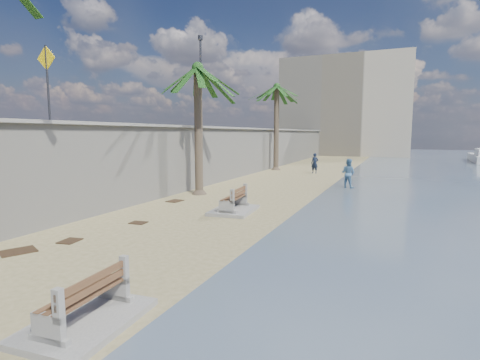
% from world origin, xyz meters
% --- Properties ---
extents(ground_plane, '(140.00, 140.00, 0.00)m').
position_xyz_m(ground_plane, '(0.00, 0.00, 0.00)').
color(ground_plane, '#9A8B5E').
extents(seawall, '(0.45, 70.00, 3.50)m').
position_xyz_m(seawall, '(-5.20, 20.00, 1.75)').
color(seawall, gray).
rests_on(seawall, ground_plane).
extents(wall_cap, '(0.80, 70.00, 0.12)m').
position_xyz_m(wall_cap, '(-5.20, 20.00, 3.55)').
color(wall_cap, gray).
rests_on(wall_cap, seawall).
extents(end_building, '(18.00, 12.00, 14.00)m').
position_xyz_m(end_building, '(-2.00, 52.00, 7.00)').
color(end_building, '#B7AA93').
rests_on(end_building, ground_plane).
extents(bench_near, '(1.57, 2.19, 0.88)m').
position_xyz_m(bench_near, '(1.04, -3.13, 0.38)').
color(bench_near, gray).
rests_on(bench_near, ground_plane).
extents(bench_far, '(1.76, 2.43, 0.96)m').
position_xyz_m(bench_far, '(-0.40, 6.12, 0.42)').
color(bench_far, gray).
rests_on(bench_far, ground_plane).
extents(palm_mid, '(5.00, 5.00, 7.37)m').
position_xyz_m(palm_mid, '(-3.88, 9.47, 6.39)').
color(palm_mid, brown).
rests_on(palm_mid, ground_plane).
extents(palm_back, '(5.00, 5.00, 8.06)m').
position_xyz_m(palm_back, '(-4.24, 23.81, 7.05)').
color(palm_back, brown).
rests_on(palm_back, ground_plane).
extents(pedestrian_sign, '(0.78, 0.07, 2.40)m').
position_xyz_m(pedestrian_sign, '(-5.00, 1.50, 5.15)').
color(pedestrian_sign, '#2D2D33').
rests_on(pedestrian_sign, wall_cap).
extents(streetlight, '(0.28, 0.28, 5.12)m').
position_xyz_m(streetlight, '(-5.10, 12.00, 6.64)').
color(streetlight, '#2D2D33').
rests_on(streetlight, wall_cap).
extents(person_a, '(0.75, 0.58, 1.85)m').
position_xyz_m(person_a, '(-0.50, 22.24, 0.93)').
color(person_a, '#131C34').
rests_on(person_a, ground_plane).
extents(person_b, '(1.11, 0.99, 1.90)m').
position_xyz_m(person_b, '(3.00, 14.92, 0.95)').
color(person_b, teal).
rests_on(person_b, ground_plane).
extents(debris_a, '(0.99, 1.06, 0.03)m').
position_xyz_m(debris_a, '(-3.63, -0.92, 0.01)').
color(debris_a, '#382616').
rests_on(debris_a, ground_plane).
extents(debris_b, '(0.58, 0.68, 0.03)m').
position_xyz_m(debris_b, '(-3.14, 0.35, 0.01)').
color(debris_b, '#382616').
rests_on(debris_b, ground_plane).
extents(debris_c, '(0.63, 0.77, 0.03)m').
position_xyz_m(debris_c, '(-3.93, 7.21, 0.01)').
color(debris_c, '#382616').
rests_on(debris_c, ground_plane).
extents(debris_d, '(0.61, 0.51, 0.03)m').
position_xyz_m(debris_d, '(-2.73, 3.00, 0.01)').
color(debris_d, '#382616').
rests_on(debris_d, ground_plane).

